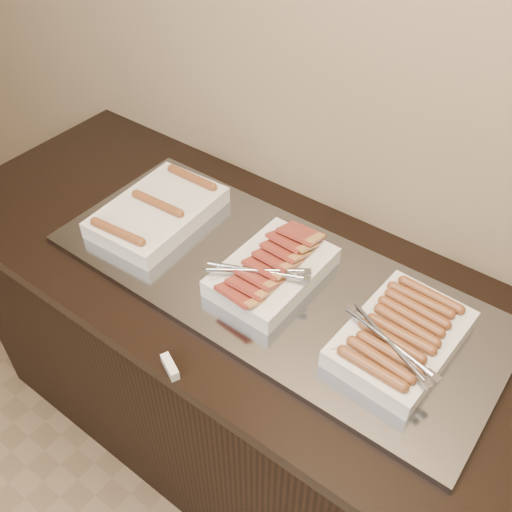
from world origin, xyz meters
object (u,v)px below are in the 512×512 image
(dish_left, at_px, (158,211))
(warming_tray, at_px, (271,281))
(dish_right, at_px, (400,337))
(dish_center, at_px, (271,270))
(counter, at_px, (266,380))

(dish_left, bearing_deg, warming_tray, -2.80)
(warming_tray, distance_m, dish_right, 0.37)
(dish_left, bearing_deg, dish_center, -3.49)
(dish_right, bearing_deg, counter, -177.57)
(warming_tray, distance_m, dish_center, 0.05)
(warming_tray, xyz_separation_m, dish_left, (-0.40, 0.00, 0.04))
(dish_left, relative_size, dish_right, 1.10)
(warming_tray, relative_size, dish_left, 3.18)
(counter, distance_m, dish_right, 0.63)
(counter, relative_size, dish_right, 5.99)
(counter, relative_size, dish_left, 5.45)
(warming_tray, distance_m, dish_left, 0.40)
(dish_center, bearing_deg, counter, 160.11)
(warming_tray, height_order, dish_left, dish_left)
(counter, relative_size, warming_tray, 1.72)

